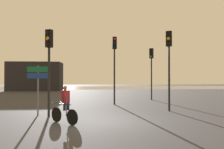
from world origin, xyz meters
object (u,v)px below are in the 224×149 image
object	(u,v)px
traffic_light_near_right	(169,56)
traffic_light_far_right	(151,64)
traffic_light_center	(114,58)
cyclist	(65,104)
traffic_light_near_left	(49,56)
distant_building	(36,76)
direction_sign_post	(38,81)

from	to	relation	value
traffic_light_near_right	traffic_light_far_right	xyz separation A→B (m)	(0.69, 6.72, -0.06)
traffic_light_center	traffic_light_far_right	size ratio (longest dim) A/B	1.08
traffic_light_center	traffic_light_near_right	distance (m)	4.57
traffic_light_near_right	cyclist	bearing A→B (deg)	61.74
traffic_light_near_left	traffic_light_near_right	bearing A→B (deg)	-143.95
distant_building	traffic_light_near_right	distance (m)	27.30
traffic_light_center	distant_building	bearing A→B (deg)	-68.01
distant_building	traffic_light_far_right	distance (m)	22.25
distant_building	direction_sign_post	bearing A→B (deg)	-74.79
distant_building	traffic_light_near_left	distance (m)	25.89
traffic_light_far_right	cyclist	xyz separation A→B (m)	(-6.34, -9.92, -2.40)
distant_building	traffic_light_near_right	size ratio (longest dim) A/B	1.73
traffic_light_far_right	direction_sign_post	distance (m)	11.19
traffic_light_near_right	traffic_light_far_right	world-z (taller)	traffic_light_near_right
traffic_light_near_right	traffic_light_center	bearing A→B (deg)	-17.66
distant_building	traffic_light_center	bearing A→B (deg)	-61.04
traffic_light_near_right	direction_sign_post	world-z (taller)	traffic_light_near_right
cyclist	traffic_light_near_left	bearing A→B (deg)	73.78
direction_sign_post	cyclist	bearing A→B (deg)	127.28
traffic_light_near_left	cyclist	world-z (taller)	traffic_light_near_left
traffic_light_center	traffic_light_far_right	world-z (taller)	traffic_light_center
traffic_light_near_left	distant_building	bearing A→B (deg)	-49.49
traffic_light_far_right	cyclist	bearing A→B (deg)	93.54
traffic_light_far_right	cyclist	size ratio (longest dim) A/B	2.87
distant_building	traffic_light_far_right	size ratio (longest dim) A/B	1.76
direction_sign_post	traffic_light_far_right	bearing A→B (deg)	-136.20
traffic_light_near_right	traffic_light_near_left	world-z (taller)	traffic_light_near_right
distant_building	direction_sign_post	size ratio (longest dim) A/B	3.16
distant_building	traffic_light_far_right	world-z (taller)	traffic_light_far_right
distant_building	traffic_light_center	size ratio (longest dim) A/B	1.63
cyclist	direction_sign_post	bearing A→B (deg)	80.30
traffic_light_center	direction_sign_post	xyz separation A→B (m)	(-4.41, -4.41, -1.66)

